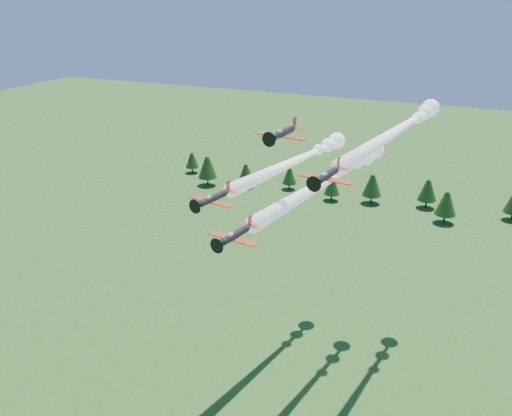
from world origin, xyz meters
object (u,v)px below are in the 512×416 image
at_px(plane_left, 299,159).
at_px(plane_right, 401,128).
at_px(plane_lead, 335,176).
at_px(plane_slot, 282,133).

relative_size(plane_left, plane_right, 0.85).
bearing_deg(plane_right, plane_lead, -134.50).
height_order(plane_left, plane_right, plane_right).
bearing_deg(plane_slot, plane_left, 109.09).
distance_m(plane_lead, plane_left, 12.39).
height_order(plane_lead, plane_left, plane_lead).
bearing_deg(plane_left, plane_lead, -27.75).
distance_m(plane_left, plane_slot, 25.57).
xyz_separation_m(plane_right, plane_slot, (-14.50, -22.27, 2.74)).
relative_size(plane_lead, plane_slot, 6.14).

